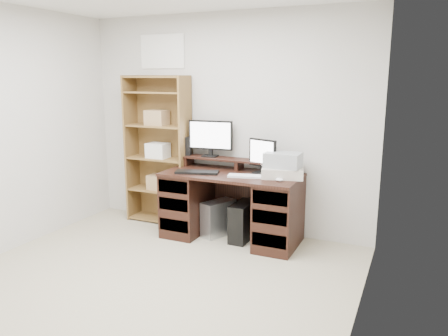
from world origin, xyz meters
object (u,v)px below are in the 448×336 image
Objects in this scene: bookshelf at (159,149)px; monitor_wide at (211,136)px; desk at (232,205)px; monitor_small at (262,155)px; tower_silver at (218,218)px; printer at (283,172)px; tower_black at (243,221)px.

monitor_wide is at bearing 2.10° from bookshelf.
bookshelf is at bearing 168.71° from desk.
monitor_small is at bearing 22.00° from desk.
monitor_wide is 0.72m from bookshelf.
tower_silver is (-0.18, 0.03, -0.19)m from desk.
printer is at bearing 2.21° from monitor_small.
tower_silver is at bearing 176.92° from tower_black.
monitor_wide is at bearing 154.17° from printer.
bookshelf reaches higher than tower_silver.
monitor_small reaches higher than tower_silver.
monitor_small is 0.89× the size of printer.
monitor_wide is (-0.37, 0.24, 0.72)m from desk.
tower_silver is (-0.74, -0.02, -0.60)m from printer.
tower_black is at bearing 170.62° from printer.
tower_black is (0.13, 0.01, -0.18)m from desk.
tower_black is at bearing -9.69° from bookshelf.
monitor_small is 0.21× the size of bookshelf.
printer is 0.73m from tower_black.
tower_black is at bearing 18.90° from tower_silver.
bookshelf reaches higher than printer.
bookshelf is (-0.69, -0.03, -0.19)m from monitor_wide.
desk is 2.83× the size of monitor_wide.
printer is at bearing 23.89° from tower_silver.
monitor_wide reaches higher than monitor_small.
printer reaches higher than tower_silver.
tower_black is (0.31, -0.02, 0.01)m from tower_silver.
tower_silver is (-0.48, -0.09, -0.75)m from monitor_small.
tower_silver is 1.15m from bookshelf.
monitor_small is at bearing 33.59° from tower_silver.
tower_black is at bearing -128.15° from monitor_small.
printer is (0.56, 0.05, 0.41)m from desk.
desk is at bearing -11.29° from bookshelf.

